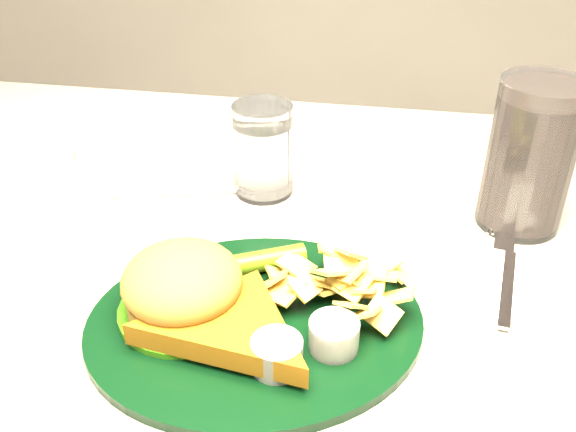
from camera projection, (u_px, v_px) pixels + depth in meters
name	position (u px, v px, depth m)	size (l,w,h in m)	color
dinner_plate	(255.00, 297.00, 0.53)	(0.28, 0.24, 0.06)	black
water_glass	(263.00, 150.00, 0.71)	(0.07, 0.07, 0.10)	white
cola_glass	(531.00, 156.00, 0.64)	(0.09, 0.09, 0.16)	black
fork_napkin	(506.00, 282.00, 0.59)	(0.11, 0.15, 0.01)	white
ramekin	(94.00, 149.00, 0.79)	(0.05, 0.05, 0.03)	white
wrapped_straw	(176.00, 193.00, 0.72)	(0.19, 0.07, 0.01)	white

